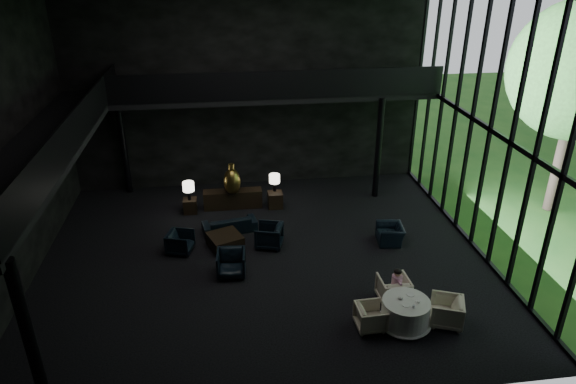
{
  "coord_description": "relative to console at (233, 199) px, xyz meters",
  "views": [
    {
      "loc": [
        -1.12,
        -13.93,
        8.93
      ],
      "look_at": [
        0.82,
        0.5,
        2.05
      ],
      "focal_mm": 32.0,
      "sensor_mm": 36.0,
      "label": 1
    }
  ],
  "objects": [
    {
      "name": "column_sw",
      "position": [
        -4.13,
        -9.42,
        1.65
      ],
      "size": [
        0.24,
        0.24,
        4.0
      ],
      "primitive_type": "cylinder",
      "color": "black",
      "rests_on": "floor"
    },
    {
      "name": "lounge_armchair_west",
      "position": [
        -1.81,
        -2.99,
        0.05
      ],
      "size": [
        0.92,
        0.95,
        0.8
      ],
      "primitive_type": "imported",
      "rotation": [
        0.0,
        0.0,
        1.28
      ],
      "color": "black",
      "rests_on": "floor"
    },
    {
      "name": "dining_chair_north",
      "position": [
        4.23,
        -6.39,
        0.1
      ],
      "size": [
        0.89,
        0.83,
        0.89
      ],
      "primitive_type": "imported",
      "rotation": [
        0.0,
        0.0,
        3.17
      ],
      "color": "beige",
      "rests_on": "floor"
    },
    {
      "name": "sofa",
      "position": [
        -0.18,
        -1.82,
        -0.02
      ],
      "size": [
        1.74,
        0.78,
        0.66
      ],
      "primitive_type": "imported",
      "rotation": [
        0.0,
        0.0,
        3.32
      ],
      "color": "black",
      "rests_on": "floor"
    },
    {
      "name": "coffee_cup",
      "position": [
        4.49,
        -7.53,
        0.44
      ],
      "size": [
        0.1,
        0.1,
        0.06
      ],
      "primitive_type": "cylinder",
      "rotation": [
        0.0,
        0.0,
        -0.42
      ],
      "color": "white",
      "rests_on": "saucer"
    },
    {
      "name": "lounge_armchair_east",
      "position": [
        1.08,
        -3.01,
        0.13
      ],
      "size": [
        1.09,
        1.13,
        0.96
      ],
      "primitive_type": "imported",
      "rotation": [
        0.0,
        0.0,
        -1.85
      ],
      "color": "black",
      "rests_on": "floor"
    },
    {
      "name": "railing_back",
      "position": [
        1.87,
        0.28,
        4.25
      ],
      "size": [
        12.0,
        0.06,
        1.0
      ],
      "primitive_type": "cube",
      "color": "black",
      "rests_on": "mezzanine_back"
    },
    {
      "name": "table_lamp_right",
      "position": [
        1.6,
        -0.04,
        0.74
      ],
      "size": [
        0.41,
        0.41,
        0.68
      ],
      "color": "black",
      "rests_on": "side_table_right"
    },
    {
      "name": "column_ne",
      "position": [
        5.67,
        0.28,
        1.65
      ],
      "size": [
        0.24,
        0.24,
        4.0
      ],
      "primitive_type": "cylinder",
      "color": "black",
      "rests_on": "floor"
    },
    {
      "name": "side_table_left",
      "position": [
        -1.6,
        -0.21,
        -0.08
      ],
      "size": [
        0.5,
        0.5,
        0.54
      ],
      "primitive_type": "cube",
      "color": "black",
      "rests_on": "floor"
    },
    {
      "name": "saucer",
      "position": [
        4.5,
        -7.45,
        0.41
      ],
      "size": [
        0.16,
        0.16,
        0.01
      ],
      "primitive_type": "cylinder",
      "rotation": [
        0.0,
        0.0,
        -0.07
      ],
      "color": "white",
      "rests_on": "dining_table"
    },
    {
      "name": "table_lamp_left",
      "position": [
        -1.6,
        -0.26,
        0.7
      ],
      "size": [
        0.42,
        0.42,
        0.71
      ],
      "color": "black",
      "rests_on": "side_table_left"
    },
    {
      "name": "plate_b",
      "position": [
        4.4,
        -7.18,
        0.41
      ],
      "size": [
        0.29,
        0.29,
        0.01
      ],
      "primitive_type": "cylinder",
      "rotation": [
        0.0,
        0.0,
        -0.42
      ],
      "color": "white",
      "rests_on": "dining_table"
    },
    {
      "name": "window_armchair",
      "position": [
        5.14,
        -3.3,
        0.02
      ],
      "size": [
        0.63,
        0.89,
        0.73
      ],
      "primitive_type": "imported",
      "rotation": [
        0.0,
        0.0,
        -1.68
      ],
      "color": "black",
      "rests_on": "floor"
    },
    {
      "name": "dining_chair_west",
      "position": [
        3.29,
        -7.42,
        0.01
      ],
      "size": [
        0.68,
        0.72,
        0.72
      ],
      "primitive_type": "imported",
      "rotation": [
        0.0,
        0.0,
        1.61
      ],
      "color": "beige",
      "rests_on": "floor"
    },
    {
      "name": "wall_left",
      "position": [
        -6.13,
        -3.72,
        3.65
      ],
      "size": [
        0.04,
        12.0,
        8.0
      ],
      "primitive_type": "cube",
      "color": "black",
      "rests_on": "ground"
    },
    {
      "name": "side_table_right",
      "position": [
        1.6,
        -0.18,
        -0.05
      ],
      "size": [
        0.55,
        0.55,
        0.6
      ],
      "primitive_type": "cube",
      "color": "black",
      "rests_on": "floor"
    },
    {
      "name": "wall_front",
      "position": [
        0.87,
        -9.72,
        3.65
      ],
      "size": [
        14.0,
        0.04,
        8.0
      ],
      "primitive_type": "cube",
      "color": "black",
      "rests_on": "ground"
    },
    {
      "name": "column_nw",
      "position": [
        -4.13,
        1.98,
        1.65
      ],
      "size": [
        0.24,
        0.24,
        4.0
      ],
      "primitive_type": "cylinder",
      "color": "black",
      "rests_on": "floor"
    },
    {
      "name": "bronze_urn",
      "position": [
        0.0,
        -0.25,
        0.86
      ],
      "size": [
        0.63,
        0.63,
        1.18
      ],
      "color": "#A78129",
      "rests_on": "console"
    },
    {
      "name": "coffee_table",
      "position": [
        -0.37,
        -2.88,
        -0.13
      ],
      "size": [
        1.3,
        1.3,
        0.45
      ],
      "primitive_type": "cube",
      "rotation": [
        0.0,
        0.0,
        0.37
      ],
      "color": "black",
      "rests_on": "floor"
    },
    {
      "name": "curtain_wall",
      "position": [
        7.82,
        -3.72,
        3.65
      ],
      "size": [
        0.2,
        12.0,
        8.0
      ],
      "primitive_type": null,
      "color": "black",
      "rests_on": "ground"
    },
    {
      "name": "lounge_armchair_south",
      "position": [
        -0.21,
        -4.51,
        0.13
      ],
      "size": [
        1.0,
        0.94,
        0.96
      ],
      "primitive_type": "imported",
      "rotation": [
        0.0,
        0.0,
        -0.08
      ],
      "color": "black",
      "rests_on": "floor"
    },
    {
      "name": "railing_left",
      "position": [
        -4.13,
        -3.72,
        4.25
      ],
      "size": [
        0.06,
        12.0,
        1.0
      ],
      "primitive_type": "cube",
      "color": "black",
      "rests_on": "mezzanine_left"
    },
    {
      "name": "dining_chair_east",
      "position": [
        5.29,
        -7.52,
        0.1
      ],
      "size": [
        1.07,
        1.11,
        0.89
      ],
      "primitive_type": "imported",
      "rotation": [
        0.0,
        0.0,
        -1.95
      ],
      "color": "#C3BA8C",
      "rests_on": "floor"
    },
    {
      "name": "child",
      "position": [
        4.27,
        -6.47,
        0.41
      ],
      "size": [
        0.29,
        0.29,
        0.63
      ],
      "rotation": [
        0.0,
        0.0,
        3.14
      ],
      "color": "#C57FA1",
      "rests_on": "dining_chair_north"
    },
    {
      "name": "mezzanine_left",
      "position": [
        -5.13,
        -3.72,
        3.65
      ],
      "size": [
        2.0,
        12.0,
        0.25
      ],
      "primitive_type": "cube",
      "color": "black",
      "rests_on": "wall_left"
    },
    {
      "name": "wall_back",
      "position": [
        0.87,
        2.28,
        3.65
      ],
      "size": [
        14.0,
        0.04,
        8.0
      ],
      "primitive_type": "cube",
      "color": "black",
      "rests_on": "ground"
    },
    {
      "name": "floor",
      "position": [
        0.87,
        -3.72,
        -0.35
      ],
      "size": [
        14.0,
        12.0,
        0.02
      ],
      "primitive_type": "cube",
      "color": "black",
      "rests_on": "ground"
    },
    {
      "name": "cereal_bowl",
      "position": [
        4.08,
        -7.31,
        0.43
      ],
      "size": [
        0.14,
        0.14,
        0.07
      ],
      "primitive_type": "ellipsoid",
      "color": "white",
      "rests_on": "dining_table"
    },
    {
      "name": "cream_pot",
      "position": [
        4.29,
        -7.71,
        0.44
      ],
      "size": [
        0.09,
        0.09,
        0.08
      ],
      "primitive_type": "cylinder",
      "rotation": [
        0.0,
        0.0,
        -0.39
      ],
      "color": "#99999E",
      "rests_on": "dining_table"
    },
    {
      "name": "mezzanine_back",
      "position": [
        1.87,
        1.28,
        3.65
      ],
      "size": [
        12.0,
        2.0,
        0.25
      ],
      "primitive_type": "cube",
      "color": "black",
      "rests_on": "wall_back"
    },
    {
      "name": "console",
      "position": [
        0.0,
        0.0,
        0.0
      ],
      "size": [
        2.2,
        0.5,
        0.7
      ],
      "primitive_type": "cube",
      "color": "black",
      "rests_on": "floor"
    },
    {
      "name": "dining_table",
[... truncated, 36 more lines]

